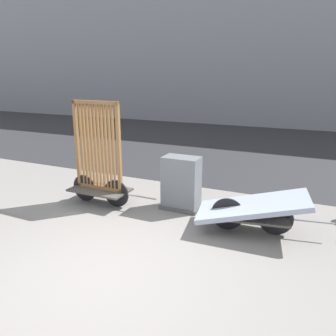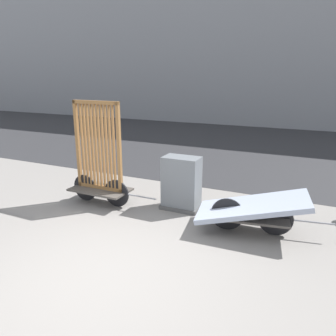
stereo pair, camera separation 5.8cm
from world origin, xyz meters
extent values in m
plane|color=gray|center=(0.00, 0.00, 0.00)|extent=(60.00, 60.00, 0.00)
cube|color=#2D2D30|center=(0.00, 9.30, 0.00)|extent=(56.00, 10.46, 0.01)
cube|color=gray|center=(0.00, 16.53, 5.32)|extent=(48.00, 4.00, 10.64)
cube|color=#4C4742|center=(-1.58, 2.19, 0.31)|extent=(1.25, 0.69, 0.04)
cylinder|color=black|center=(-1.17, 2.18, 0.29)|extent=(0.58, 0.04, 0.58)
cylinder|color=black|center=(-1.98, 2.19, 0.29)|extent=(0.58, 0.04, 0.58)
cylinder|color=gray|center=(-0.60, 2.18, 0.31)|extent=(0.70, 0.04, 0.03)
cube|color=olive|center=(-1.58, 2.19, 0.36)|extent=(1.10, 0.08, 0.07)
cube|color=olive|center=(-1.58, 2.19, 2.12)|extent=(1.10, 0.08, 0.07)
cube|color=olive|center=(-2.09, 2.19, 1.24)|extent=(0.07, 0.07, 1.83)
cube|color=olive|center=(-1.06, 2.18, 1.24)|extent=(0.07, 0.07, 1.83)
cube|color=olive|center=(-1.97, 2.19, 1.24)|extent=(0.04, 0.05, 1.76)
cube|color=olive|center=(-1.88, 2.19, 1.24)|extent=(0.04, 0.05, 1.76)
cube|color=olive|center=(-1.80, 2.19, 1.24)|extent=(0.04, 0.05, 1.76)
cube|color=olive|center=(-1.71, 2.19, 1.24)|extent=(0.04, 0.05, 1.76)
cube|color=olive|center=(-1.62, 2.19, 1.24)|extent=(0.04, 0.05, 1.76)
cube|color=olive|center=(-1.53, 2.19, 1.24)|extent=(0.04, 0.05, 1.76)
cube|color=olive|center=(-1.45, 2.19, 1.24)|extent=(0.04, 0.05, 1.76)
cube|color=olive|center=(-1.36, 2.19, 1.24)|extent=(0.04, 0.05, 1.76)
cube|color=olive|center=(-1.27, 2.18, 1.24)|extent=(0.04, 0.05, 1.76)
cube|color=olive|center=(-1.18, 2.18, 1.24)|extent=(0.04, 0.05, 1.76)
cube|color=#4C4742|center=(1.58, 2.19, 0.31)|extent=(1.35, 0.88, 0.04)
cylinder|color=black|center=(1.98, 2.26, 0.29)|extent=(0.57, 0.13, 0.58)
cylinder|color=black|center=(1.18, 2.12, 0.29)|extent=(0.57, 0.13, 0.58)
cylinder|color=gray|center=(2.54, 2.35, 0.31)|extent=(0.69, 0.15, 0.03)
cube|color=#9EA8BC|center=(1.58, 2.19, 0.48)|extent=(1.97, 1.23, 0.51)
cube|color=#4C4C4C|center=(0.08, 2.65, 0.04)|extent=(0.79, 0.49, 0.08)
cube|color=slate|center=(0.08, 2.65, 0.54)|extent=(0.73, 0.43, 1.08)
camera|label=1|loc=(2.43, -3.14, 2.63)|focal=35.00mm
camera|label=2|loc=(2.48, -3.11, 2.63)|focal=35.00mm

